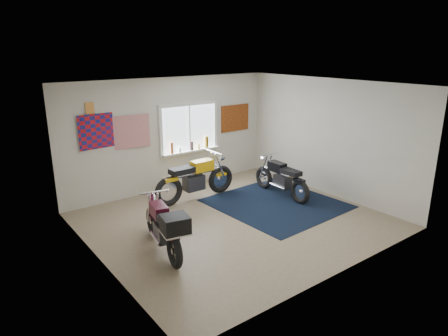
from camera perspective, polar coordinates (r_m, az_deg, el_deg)
ground at (r=8.14m, az=1.60°, el=-7.51°), size 5.50×5.50×0.00m
room_shell at (r=7.61m, az=1.70°, el=3.82°), size 5.50×5.50×5.50m
navy_rug at (r=9.05m, az=7.44°, el=-5.03°), size 2.62×2.71×0.01m
window_assembly at (r=9.92m, az=-4.98°, el=5.25°), size 1.66×0.17×1.26m
oil_bottles at (r=9.97m, az=-4.41°, el=3.32°), size 1.09×0.09×0.30m
flag_display at (r=8.79m, az=-18.65°, el=8.10°), size 1.60×0.10×1.17m
triumph_poster at (r=10.72m, az=1.59°, el=7.16°), size 0.90×0.03×0.70m
yellow_triumph at (r=9.12m, az=-4.13°, el=-1.68°), size 2.09×0.63×1.05m
black_chrome_bike at (r=9.41m, az=8.19°, el=-1.60°), size 0.55×1.80×0.92m
maroon_tourer at (r=6.78m, az=-8.45°, el=-8.44°), size 0.74×1.83×0.93m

